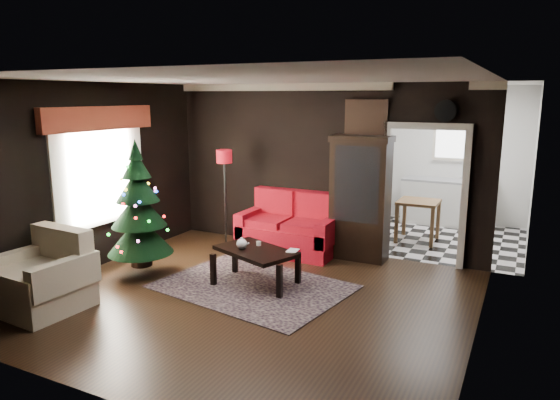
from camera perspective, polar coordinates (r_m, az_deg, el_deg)
The scene contains 26 objects.
floor at distance 6.74m, azimuth -3.46°, elevation -11.02°, with size 5.50×5.50×0.00m, color black.
ceiling at distance 6.23m, azimuth -3.78°, elevation 13.49°, with size 5.50×5.50×0.00m, color white.
wall_back at distance 8.56m, azimuth 4.77°, elevation 3.58°, with size 5.50×5.50×0.00m, color black.
wall_front at distance 4.41m, azimuth -20.08°, elevation -4.82°, with size 5.50×5.50×0.00m, color black.
wall_left at distance 8.05m, azimuth -20.85°, elevation 2.34°, with size 5.50×5.50×0.00m, color black.
wall_right at distance 5.53m, azimuth 21.92°, elevation -1.71°, with size 5.50×5.50×0.00m, color black.
doorway at distance 8.16m, azimuth 15.88°, elevation 0.28°, with size 1.10×0.10×2.10m, color beige, non-canonical shape.
left_window at distance 8.15m, azimuth -19.65°, elevation 2.88°, with size 0.05×1.60×1.40m, color white.
valance at distance 8.02m, azimuth -19.65°, elevation 8.65°, with size 0.12×2.10×0.35m, color #9B3926.
kitchen_floor at distance 9.84m, azimuth 17.18°, elevation -4.17°, with size 3.00×3.00×0.00m, color silver.
kitchen_window at distance 10.97m, azimuth 18.97°, elevation 6.34°, with size 0.70×0.06×0.70m, color white.
rug at distance 7.13m, azimuth -3.09°, elevation -9.69°, with size 2.50×1.82×0.01m, color #553948.
loveseat at distance 8.49m, azimuth 1.03°, elevation -2.65°, with size 1.70×0.90×1.00m, color maroon, non-canonical shape.
curio_cabinet at distance 8.18m, azimuth 9.00°, elevation -0.11°, with size 0.90×0.45×1.90m, color black, non-canonical shape.
floor_lamp at distance 8.89m, azimuth -6.20°, elevation 0.12°, with size 0.29×0.29×1.72m, color black, non-canonical shape.
christmas_tree at distance 7.54m, azimuth -15.65°, elevation -0.63°, with size 0.94×0.94×1.79m, color black, non-canonical shape.
armchair at distance 6.91m, azimuth -25.33°, elevation -7.52°, with size 0.99×0.99×1.01m, color #D4C583, non-canonical shape.
coffee_table at distance 7.12m, azimuth -2.75°, elevation -7.50°, with size 1.12×0.67×0.50m, color black, non-canonical shape.
teapot at distance 7.04m, azimuth -4.33°, elevation -4.91°, with size 0.17×0.17×0.16m, color silver, non-canonical shape.
cup_a at distance 7.20m, azimuth -2.42°, elevation -4.91°, with size 0.07×0.07×0.06m, color white.
cup_b at distance 7.11m, azimuth -4.07°, elevation -5.18°, with size 0.06×0.06×0.05m, color silver.
book at distance 6.94m, azimuth 0.89°, elevation -4.97°, with size 0.14×0.01×0.19m, color brown.
wall_clock at distance 7.93m, azimuth 18.15°, elevation 9.51°, with size 0.32×0.32×0.06m, color white.
painting at distance 8.20m, azimuth 9.69°, elevation 9.06°, with size 0.62×0.05×0.52m, color tan.
kitchen_counter at distance 10.90m, azimuth 18.36°, elevation -0.31°, with size 1.80×0.60×0.90m, color silver.
kitchen_table at distance 9.51m, azimuth 15.24°, elevation -2.27°, with size 0.70×0.70×0.75m, color brown, non-canonical shape.
Camera 1 is at (3.12, -5.39, 2.60)m, focal length 32.49 mm.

